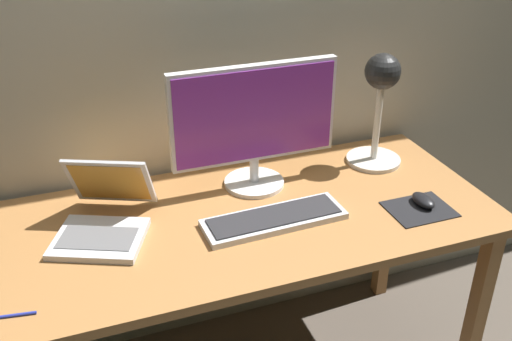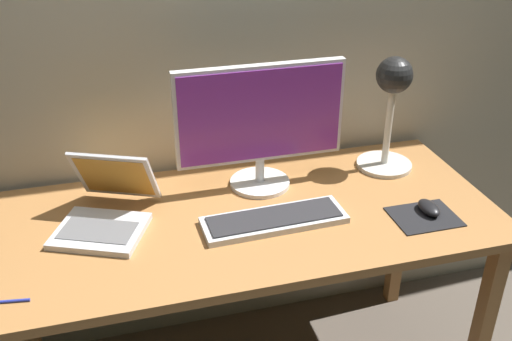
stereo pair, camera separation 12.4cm
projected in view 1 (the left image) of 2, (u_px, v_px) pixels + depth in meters
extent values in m
cube|color=#B2A893|center=(199.00, 5.00, 1.88)|extent=(4.80, 0.06, 2.60)
cube|color=#A8703D|center=(241.00, 220.00, 1.82)|extent=(1.60, 0.70, 0.03)
cube|color=#A8703D|center=(476.00, 314.00, 1.98)|extent=(0.05, 0.05, 0.71)
cube|color=#A8703D|center=(12.00, 307.00, 2.02)|extent=(0.05, 0.05, 0.71)
cube|color=#A8703D|center=(387.00, 225.00, 2.46)|extent=(0.05, 0.05, 0.71)
cylinder|color=silver|center=(254.00, 183.00, 1.98)|extent=(0.20, 0.20, 0.01)
cylinder|color=silver|center=(254.00, 170.00, 1.96)|extent=(0.03, 0.03, 0.08)
cube|color=silver|center=(254.00, 113.00, 1.86)|extent=(0.55, 0.03, 0.32)
cube|color=purple|center=(256.00, 115.00, 1.85)|extent=(0.53, 0.00, 0.30)
cube|color=silver|center=(274.00, 219.00, 1.78)|extent=(0.44, 0.16, 0.02)
cube|color=#28282B|center=(274.00, 216.00, 1.77)|extent=(0.41, 0.13, 0.01)
cube|color=silver|center=(100.00, 239.00, 1.69)|extent=(0.32, 0.29, 0.02)
cube|color=slate|center=(97.00, 239.00, 1.67)|extent=(0.24, 0.19, 0.00)
cube|color=silver|center=(111.00, 181.00, 1.78)|extent=(0.27, 0.20, 0.19)
cube|color=gold|center=(111.00, 181.00, 1.78)|extent=(0.24, 0.18, 0.16)
cylinder|color=beige|center=(373.00, 160.00, 2.13)|extent=(0.20, 0.20, 0.01)
cylinder|color=silver|center=(378.00, 119.00, 2.06)|extent=(0.02, 0.02, 0.30)
sphere|color=black|center=(383.00, 71.00, 1.97)|extent=(0.12, 0.12, 0.12)
sphere|color=#FFEAB2|center=(383.00, 81.00, 1.98)|extent=(0.04, 0.04, 0.04)
cube|color=black|center=(419.00, 209.00, 1.84)|extent=(0.20, 0.16, 0.00)
ellipsoid|color=black|center=(423.00, 200.00, 1.86)|extent=(0.06, 0.10, 0.03)
cylinder|color=#2633A5|center=(6.00, 316.00, 1.42)|extent=(0.14, 0.03, 0.01)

